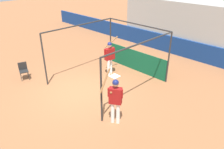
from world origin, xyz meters
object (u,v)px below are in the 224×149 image
player_waiting (115,98)px  baseball (112,94)px  player_batter (110,55)px  folding_chair (23,69)px

player_waiting → baseball: bearing=-74.2°
player_batter → folding_chair: bearing=152.6°
player_waiting → baseball: player_waiting is taller
folding_chair → baseball: bearing=133.2°
player_waiting → baseball: 2.11m
player_waiting → player_batter: bearing=-74.3°
player_batter → baseball: bearing=-121.0°
player_waiting → folding_chair: player_waiting is taller
baseball → folding_chair: bearing=-154.2°
player_waiting → folding_chair: bearing=-24.8°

